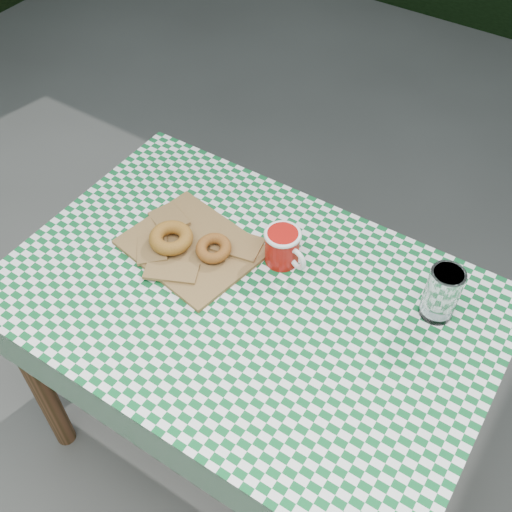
{
  "coord_description": "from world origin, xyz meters",
  "views": [
    {
      "loc": [
        0.62,
        -0.9,
        1.91
      ],
      "look_at": [
        0.06,
        -0.06,
        0.79
      ],
      "focal_mm": 43.4,
      "sensor_mm": 36.0,
      "label": 1
    }
  ],
  "objects": [
    {
      "name": "ground",
      "position": [
        0.0,
        0.0,
        0.0
      ],
      "size": [
        60.0,
        60.0,
        0.0
      ],
      "primitive_type": "plane",
      "color": "#494944",
      "rests_on": "ground"
    },
    {
      "name": "table",
      "position": [
        0.1,
        -0.16,
        0.38
      ],
      "size": [
        1.15,
        0.77,
        0.75
      ],
      "primitive_type": "cube",
      "rotation": [
        0.0,
        0.0,
        0.01
      ],
      "color": "#52351C",
      "rests_on": "ground"
    },
    {
      "name": "tablecloth",
      "position": [
        0.1,
        -0.16,
        0.75
      ],
      "size": [
        1.17,
        0.79,
        0.01
      ],
      "primitive_type": "cube",
      "rotation": [
        0.0,
        0.0,
        0.01
      ],
      "color": "#0E5A28",
      "rests_on": "table"
    },
    {
      "name": "paper_bag",
      "position": [
        -0.1,
        -0.11,
        0.76
      ],
      "size": [
        0.36,
        0.31,
        0.02
      ],
      "primitive_type": "cube",
      "rotation": [
        0.0,
        0.0,
        -0.17
      ],
      "color": "olive",
      "rests_on": "tablecloth"
    },
    {
      "name": "bagel_front",
      "position": [
        -0.15,
        -0.13,
        0.79
      ],
      "size": [
        0.13,
        0.13,
        0.03
      ],
      "primitive_type": "torus",
      "rotation": [
        0.0,
        0.0,
        -0.19
      ],
      "color": "#A06621",
      "rests_on": "paper_bag"
    },
    {
      "name": "bagel_back",
      "position": [
        -0.04,
        -0.1,
        0.79
      ],
      "size": [
        0.09,
        0.09,
        0.03
      ],
      "primitive_type": "torus",
      "rotation": [
        0.0,
        0.0,
        0.02
      ],
      "color": "#915C1E",
      "rests_on": "paper_bag"
    },
    {
      "name": "coffee_mug",
      "position": [
        0.11,
        -0.01,
        0.8
      ],
      "size": [
        0.21,
        0.21,
        0.1
      ],
      "primitive_type": null,
      "rotation": [
        0.0,
        0.0,
        -0.29
      ],
      "color": "#A7100A",
      "rests_on": "tablecloth"
    },
    {
      "name": "drinking_glass",
      "position": [
        0.49,
        0.05,
        0.83
      ],
      "size": [
        0.1,
        0.1,
        0.14
      ],
      "primitive_type": "cylinder",
      "rotation": [
        0.0,
        0.0,
        -0.38
      ],
      "color": "white",
      "rests_on": "tablecloth"
    }
  ]
}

